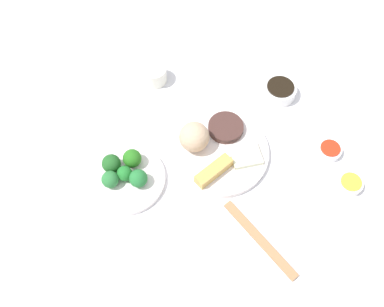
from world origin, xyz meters
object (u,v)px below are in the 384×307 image
at_px(broccoli_plate, 127,179).
at_px(teacup, 154,75).
at_px(main_plate, 219,152).
at_px(sauce_ramekin_hot_mustard, 350,184).
at_px(soy_sauce_bowl, 279,91).
at_px(sauce_ramekin_sweet_and_sour, 329,151).
at_px(chopsticks_pair, 260,239).

bearing_deg(broccoli_plate, teacup, 170.93).
bearing_deg(main_plate, sauce_ramekin_hot_mustard, 74.79).
distance_m(soy_sauce_bowl, sauce_ramekin_hot_mustard, 0.32).
bearing_deg(broccoli_plate, sauce_ramekin_sweet_and_sour, 99.64).
bearing_deg(soy_sauce_bowl, teacup, -97.73).
distance_m(main_plate, broccoli_plate, 0.24).
height_order(sauce_ramekin_sweet_and_sour, teacup, teacup).
height_order(sauce_ramekin_hot_mustard, teacup, teacup).
relative_size(main_plate, broccoli_plate, 1.35).
xyz_separation_m(broccoli_plate, teacup, (-0.32, 0.05, 0.02)).
bearing_deg(chopsticks_pair, sauce_ramekin_sweet_and_sour, 140.83).
xyz_separation_m(main_plate, chopsticks_pair, (0.23, 0.09, -0.00)).
distance_m(main_plate, chopsticks_pair, 0.24).
distance_m(main_plate, sauce_ramekin_hot_mustard, 0.33).
relative_size(broccoli_plate, sauce_ramekin_hot_mustard, 3.15).
height_order(main_plate, sauce_ramekin_sweet_and_sour, sauce_ramekin_sweet_and_sour).
bearing_deg(main_plate, chopsticks_pair, 21.35).
relative_size(sauce_ramekin_hot_mustard, teacup, 0.89).
height_order(main_plate, sauce_ramekin_hot_mustard, sauce_ramekin_hot_mustard).
bearing_deg(soy_sauce_bowl, sauce_ramekin_sweet_and_sour, 31.08).
xyz_separation_m(main_plate, sauce_ramekin_hot_mustard, (0.09, 0.32, 0.00)).
height_order(main_plate, chopsticks_pair, main_plate).
relative_size(soy_sauce_bowl, sauce_ramekin_sweet_and_sour, 1.48).
xyz_separation_m(broccoli_plate, soy_sauce_bowl, (-0.27, 0.40, 0.01)).
xyz_separation_m(sauce_ramekin_hot_mustard, sauce_ramekin_sweet_and_sour, (-0.09, -0.04, 0.00)).
bearing_deg(soy_sauce_bowl, sauce_ramekin_hot_mustard, 27.88).
relative_size(main_plate, sauce_ramekin_sweet_and_sour, 4.24).
bearing_deg(chopsticks_pair, soy_sauce_bowl, 169.27).
xyz_separation_m(broccoli_plate, sauce_ramekin_sweet_and_sour, (-0.09, 0.51, 0.00)).
xyz_separation_m(soy_sauce_bowl, teacup, (-0.05, -0.35, 0.01)).
relative_size(main_plate, teacup, 3.78).
bearing_deg(sauce_ramekin_sweet_and_sour, soy_sauce_bowl, -148.92).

